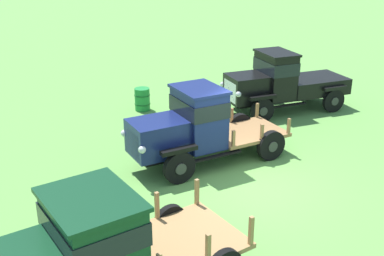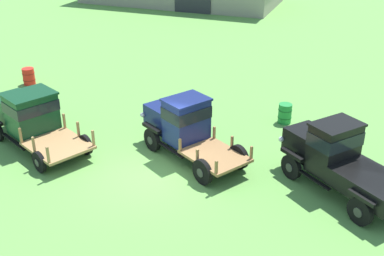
{
  "view_description": "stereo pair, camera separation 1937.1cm",
  "coord_description": "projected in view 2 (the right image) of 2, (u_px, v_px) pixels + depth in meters",
  "views": [
    {
      "loc": [
        -10.56,
        -4.53,
        6.18
      ],
      "look_at": [
        0.67,
        2.12,
        1.0
      ],
      "focal_mm": 45.0,
      "sensor_mm": 36.0,
      "label": 1
    },
    {
      "loc": [
        6.54,
        -13.18,
        8.98
      ],
      "look_at": [
        0.67,
        2.12,
        1.0
      ],
      "focal_mm": 45.0,
      "sensor_mm": 36.0,
      "label": 2
    }
  ],
  "objects": [
    {
      "name": "vintage_truck_second_in_line",
      "position": [
        183.0,
        124.0,
        18.07
      ],
      "size": [
        4.96,
        3.81,
        2.3
      ],
      "color": "black",
      "rests_on": "ground"
    },
    {
      "name": "ground_plane",
      "position": [
        153.0,
        175.0,
        17.1
      ],
      "size": [
        240.0,
        240.0,
        0.0
      ],
      "primitive_type": "plane",
      "color": "#5B9342"
    },
    {
      "name": "oil_drum_beside_row",
      "position": [
        285.0,
        113.0,
        20.82
      ],
      "size": [
        0.6,
        0.6,
        0.87
      ],
      "color": "#1E7F33",
      "rests_on": "ground"
    },
    {
      "name": "vintage_truck_foreground_near",
      "position": [
        29.0,
        115.0,
        18.98
      ],
      "size": [
        5.66,
        3.9,
        2.15
      ],
      "color": "black",
      "rests_on": "ground"
    },
    {
      "name": "vintage_truck_midrow_center",
      "position": [
        340.0,
        159.0,
        15.82
      ],
      "size": [
        4.75,
        4.18,
        2.3
      ],
      "color": "black",
      "rests_on": "ground"
    },
    {
      "name": "oil_drum_near_fence",
      "position": [
        29.0,
        76.0,
        25.06
      ],
      "size": [
        0.64,
        0.64,
        0.87
      ],
      "color": "red",
      "rests_on": "ground"
    }
  ]
}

